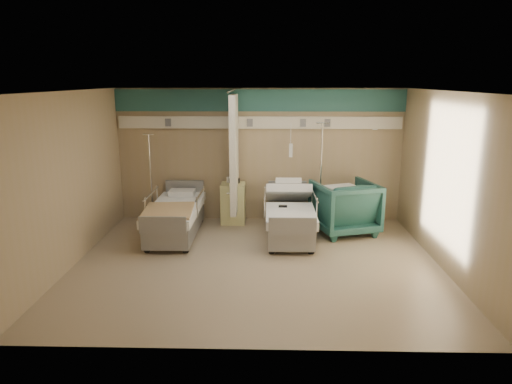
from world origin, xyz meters
TOP-DOWN VIEW (x-y plane):
  - ground at (0.00, 0.00)m, footprint 6.00×5.00m
  - room_walls at (-0.03, 0.25)m, footprint 6.04×5.04m
  - bed_right at (0.60, 1.30)m, footprint 1.00×2.16m
  - bed_left at (-1.60, 1.30)m, footprint 1.00×2.16m
  - bedside_cabinet at (-0.55, 2.20)m, footprint 0.50×0.48m
  - visitor_armchair at (1.70, 1.62)m, footprint 1.40×1.42m
  - waffle_blanket at (1.66, 1.63)m, footprint 0.75×0.72m
  - iv_stand_right at (1.28, 2.20)m, footprint 0.38×0.38m
  - iv_stand_left at (-2.29, 2.24)m, footprint 0.34×0.34m
  - call_remote at (0.47, 1.20)m, footprint 0.16×0.08m
  - tan_blanket at (-1.63, 0.84)m, footprint 0.95×1.16m
  - toiletry_bag at (-0.52, 2.25)m, footprint 0.23×0.19m
  - white_cup at (-0.65, 2.31)m, footprint 0.11×0.11m

SIDE VIEW (x-z plane):
  - ground at x=0.00m, z-range 0.00..0.00m
  - bed_right at x=0.60m, z-range 0.00..0.63m
  - bed_left at x=-1.60m, z-range 0.00..0.63m
  - iv_stand_left at x=-2.29m, z-range -0.56..1.33m
  - bedside_cabinet at x=-0.55m, z-range 0.00..0.85m
  - iv_stand_right at x=1.28m, z-range -0.63..1.50m
  - visitor_armchair at x=1.70m, z-range 0.00..1.04m
  - call_remote at x=0.47m, z-range 0.63..0.67m
  - tan_blanket at x=-1.63m, z-range 0.63..0.67m
  - toiletry_bag at x=-0.52m, z-range 0.85..0.96m
  - white_cup at x=-0.65m, z-range 0.85..0.97m
  - waffle_blanket at x=1.66m, z-range 1.04..1.11m
  - room_walls at x=-0.03m, z-range 0.45..3.27m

